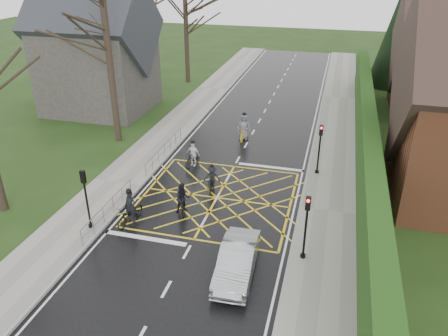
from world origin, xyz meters
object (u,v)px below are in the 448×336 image
at_px(cyclist_back, 182,202).
at_px(cyclist_front, 193,157).
at_px(cyclist_rear, 130,212).
at_px(cyclist_lead, 244,130).
at_px(car, 237,261).
at_px(cyclist_mid, 212,181).

xyz_separation_m(cyclist_back, cyclist_front, (-1.24, 5.35, -0.02)).
xyz_separation_m(cyclist_rear, cyclist_lead, (3.09, 11.95, 0.08)).
bearing_deg(car, cyclist_lead, 98.52).
height_order(cyclist_mid, cyclist_lead, cyclist_lead).
distance_m(cyclist_lead, car, 14.65).
height_order(cyclist_rear, cyclist_front, cyclist_rear).
bearing_deg(cyclist_front, cyclist_back, -63.60).
relative_size(cyclist_lead, car, 0.52).
xyz_separation_m(cyclist_back, cyclist_mid, (0.79, 2.65, -0.06)).
distance_m(cyclist_mid, cyclist_front, 3.38).
xyz_separation_m(cyclist_front, car, (5.06, -9.30, 0.04)).
xyz_separation_m(cyclist_rear, cyclist_front, (0.95, 6.90, 0.01)).
bearing_deg(cyclist_rear, cyclist_back, 46.94).
distance_m(cyclist_back, cyclist_mid, 2.76).
bearing_deg(car, cyclist_rear, 155.24).
height_order(cyclist_rear, cyclist_mid, cyclist_rear).
bearing_deg(cyclist_back, cyclist_front, 78.43).
bearing_deg(cyclist_front, cyclist_lead, 80.45).
bearing_deg(cyclist_mid, cyclist_lead, 77.80).
height_order(cyclist_rear, cyclist_back, cyclist_rear).
xyz_separation_m(cyclist_back, car, (3.82, -3.95, 0.02)).
relative_size(cyclist_rear, cyclist_lead, 0.97).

